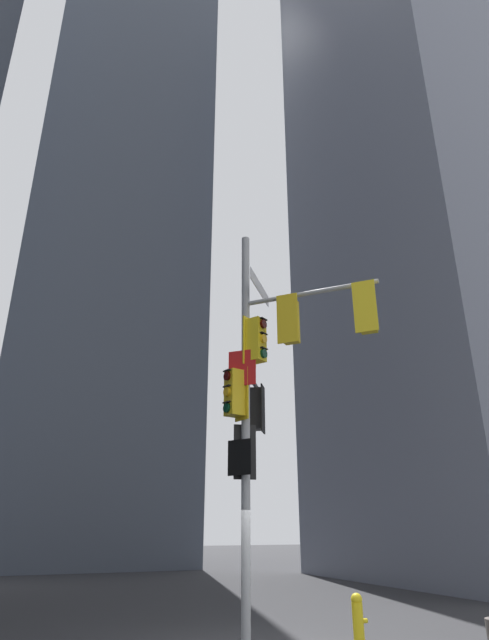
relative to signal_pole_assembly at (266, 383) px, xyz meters
The scene contains 4 objects.
building_tower_right 28.18m from the signal_pole_assembly, 30.60° to the left, with size 13.15×13.15×52.67m, color slate.
building_mid_block 32.99m from the signal_pole_assembly, 91.21° to the left, with size 12.06×12.06×50.34m, color #4C5460.
signal_pole_assembly is the anchor object (origin of this frame).
fire_hydrant 5.06m from the signal_pole_assembly, ahead, with size 0.33×0.23×0.92m.
Camera 1 is at (-4.37, -10.28, 2.16)m, focal length 29.12 mm.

